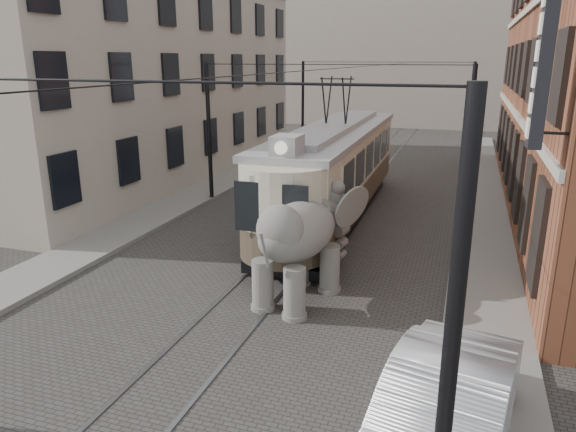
% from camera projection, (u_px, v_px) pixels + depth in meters
% --- Properties ---
extents(ground, '(120.00, 120.00, 0.00)m').
position_uv_depth(ground, '(286.00, 260.00, 17.10)').
color(ground, '#3C3A37').
extents(tram_rails, '(1.54, 80.00, 0.02)m').
position_uv_depth(tram_rails, '(286.00, 259.00, 17.09)').
color(tram_rails, slate).
rests_on(tram_rails, ground).
extents(sidewalk_right, '(2.00, 60.00, 0.15)m').
position_uv_depth(sidewalk_right, '(485.00, 281.00, 15.24)').
color(sidewalk_right, slate).
rests_on(sidewalk_right, ground).
extents(sidewalk_left, '(2.00, 60.00, 0.15)m').
position_uv_depth(sidewalk_left, '(114.00, 237.00, 19.06)').
color(sidewalk_left, slate).
rests_on(sidewalk_left, ground).
extents(stucco_building, '(7.00, 24.00, 10.00)m').
position_uv_depth(stucco_building, '(149.00, 82.00, 28.13)').
color(stucco_building, '#A19685').
rests_on(stucco_building, ground).
extents(distant_block, '(28.00, 10.00, 14.00)m').
position_uv_depth(distant_block, '(419.00, 49.00, 51.46)').
color(distant_block, '#A19685').
rests_on(distant_block, ground).
extents(catenary, '(11.00, 30.20, 6.00)m').
position_uv_depth(catenary, '(322.00, 143.00, 20.85)').
color(catenary, black).
rests_on(catenary, ground).
extents(tram, '(3.05, 13.88, 5.49)m').
position_uv_depth(tram, '(335.00, 150.00, 20.94)').
color(tram, beige).
rests_on(tram, ground).
extents(elephant, '(3.69, 5.30, 2.95)m').
position_uv_depth(elephant, '(298.00, 247.00, 13.86)').
color(elephant, slate).
rests_on(elephant, ground).
extents(parked_car, '(2.64, 5.42, 1.71)m').
position_uv_depth(parked_car, '(441.00, 422.00, 8.15)').
color(parked_car, '#ABABB0').
rests_on(parked_car, ground).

